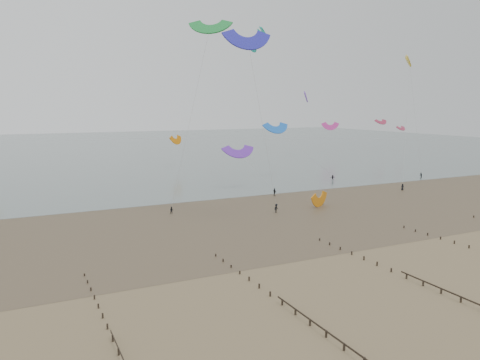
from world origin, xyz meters
The scene contains 5 objects.
ground centered at (0.00, 0.00, 0.00)m, with size 500.00×500.00×0.00m, color brown.
sea_and_shore centered at (-4.08, 34.40, 0.01)m, with size 500.00×665.00×0.03m.
kitesurfers centered at (22.98, 45.77, 0.85)m, with size 140.68×29.91×1.89m.
grounded_kite centered at (19.13, 33.28, 0.00)m, with size 5.95×3.11×4.53m, color orange, non-canonical shape.
kites_airborne centered at (-8.30, 89.83, 23.15)m, with size 259.76×105.59×37.80m.
Camera 1 is at (-38.93, -47.36, 21.26)m, focal length 35.00 mm.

